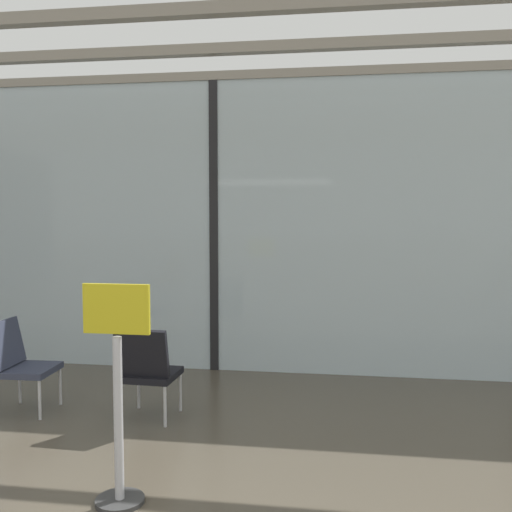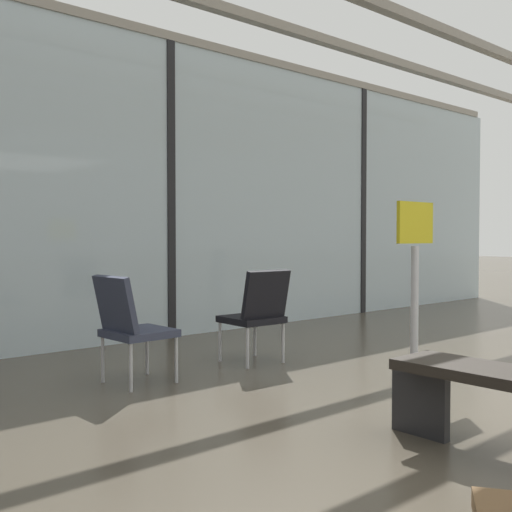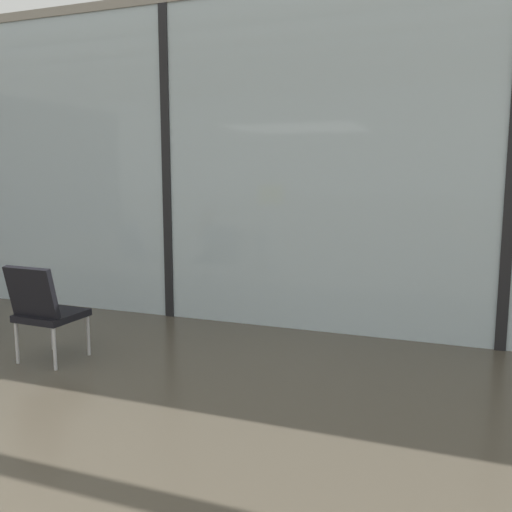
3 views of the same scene
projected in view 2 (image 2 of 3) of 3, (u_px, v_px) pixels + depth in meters
glass_curtain_wall at (169, 190)px, 7.09m from camera, size 14.00×0.08×3.43m
window_mullion_1 at (169, 190)px, 7.09m from camera, size 0.10×0.12×3.43m
window_mullion_2 at (361, 201)px, 9.39m from camera, size 0.10×0.12×3.43m
lounge_chair_0 at (257, 310)px, 5.62m from camera, size 0.50×0.54×0.87m
lounge_chair_4 at (130, 322)px, 4.83m from camera, size 0.54×0.50×0.87m
info_sign at (415, 300)px, 4.72m from camera, size 0.44×0.32×1.44m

